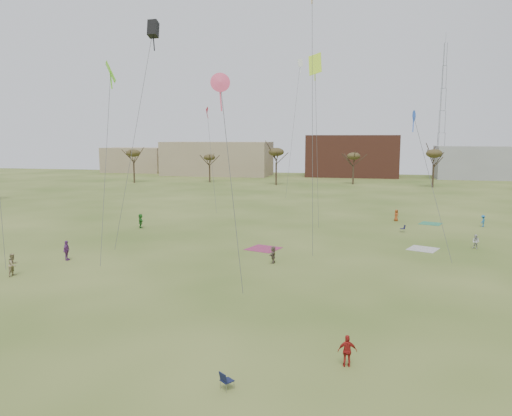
% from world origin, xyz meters
% --- Properties ---
extents(ground, '(260.00, 260.00, 0.00)m').
position_xyz_m(ground, '(0.00, 0.00, 0.00)').
color(ground, '#385219').
rests_on(ground, ground).
extents(spectator_fore_a, '(1.01, 0.55, 1.64)m').
position_xyz_m(spectator_fore_a, '(8.30, -4.20, 0.82)').
color(spectator_fore_a, '#AC201D').
rests_on(spectator_fore_a, ground).
extents(spectator_fore_b, '(0.73, 0.93, 1.89)m').
position_xyz_m(spectator_fore_b, '(-19.36, 6.32, 0.95)').
color(spectator_fore_b, '#978760').
rests_on(spectator_fore_b, ground).
extents(spectator_fore_c, '(0.47, 1.45, 1.56)m').
position_xyz_m(spectator_fore_c, '(0.90, 15.13, 0.78)').
color(spectator_fore_c, brown).
rests_on(spectator_fore_c, ground).
extents(spectator_mid_d, '(0.62, 1.15, 1.86)m').
position_xyz_m(spectator_mid_d, '(-18.12, 11.93, 0.93)').
color(spectator_mid_d, '#763785').
rests_on(spectator_mid_d, ground).
extents(spectator_mid_e, '(0.91, 0.88, 1.48)m').
position_xyz_m(spectator_mid_e, '(20.23, 25.36, 0.74)').
color(spectator_mid_e, '#BDBDBD').
rests_on(spectator_mid_e, ground).
extents(flyer_far_a, '(1.34, 1.71, 1.81)m').
position_xyz_m(flyer_far_a, '(-18.72, 28.72, 0.90)').
color(flyer_far_a, '#2C7A28').
rests_on(flyer_far_a, ground).
extents(flyer_far_b, '(0.89, 0.92, 1.59)m').
position_xyz_m(flyer_far_b, '(13.22, 41.15, 0.80)').
color(flyer_far_b, '#9F451B').
rests_on(flyer_far_b, ground).
extents(flyer_far_c, '(0.99, 1.14, 1.52)m').
position_xyz_m(flyer_far_c, '(23.83, 39.04, 0.76)').
color(flyer_far_c, '#22659C').
rests_on(flyer_far_c, ground).
extents(blanket_cream, '(3.58, 3.58, 0.03)m').
position_xyz_m(blanket_cream, '(14.94, 24.01, 0.00)').
color(blanket_cream, beige).
rests_on(blanket_cream, ground).
extents(blanket_plum, '(3.84, 3.84, 0.03)m').
position_xyz_m(blanket_plum, '(-1.12, 20.57, 0.00)').
color(blanket_plum, '#942D57').
rests_on(blanket_plum, ground).
extents(blanket_olive, '(3.43, 3.43, 0.03)m').
position_xyz_m(blanket_olive, '(17.60, 39.99, 0.00)').
color(blanket_olive, '#30855C').
rests_on(blanket_olive, ground).
extents(camp_chair_center, '(0.73, 0.74, 0.87)m').
position_xyz_m(camp_chair_center, '(3.03, -7.70, 0.26)').
color(camp_chair_center, '#131936').
rests_on(camp_chair_center, ground).
extents(camp_chair_right, '(0.65, 0.61, 0.87)m').
position_xyz_m(camp_chair_right, '(13.53, 33.06, 0.26)').
color(camp_chair_right, '#161438').
rests_on(camp_chair_right, ground).
extents(kites_aloft, '(50.27, 65.41, 23.79)m').
position_xyz_m(kites_aloft, '(-3.38, 26.36, 19.58)').
color(kites_aloft, teal).
rests_on(kites_aloft, ground).
extents(tree_line, '(117.44, 49.32, 8.91)m').
position_xyz_m(tree_line, '(-2.85, 79.12, 7.09)').
color(tree_line, '#3A2B1E').
rests_on(tree_line, ground).
extents(building_tan, '(32.00, 14.00, 10.00)m').
position_xyz_m(building_tan, '(-35.00, 115.00, 5.00)').
color(building_tan, '#937F60').
rests_on(building_tan, ground).
extents(building_brick, '(26.00, 16.00, 12.00)m').
position_xyz_m(building_brick, '(5.00, 120.00, 6.00)').
color(building_brick, brown).
rests_on(building_brick, ground).
extents(building_grey, '(24.00, 12.00, 9.00)m').
position_xyz_m(building_grey, '(40.00, 118.00, 4.50)').
color(building_grey, gray).
rests_on(building_grey, ground).
extents(building_tan_west, '(20.00, 12.00, 8.00)m').
position_xyz_m(building_tan_west, '(-65.00, 122.00, 4.00)').
color(building_tan_west, '#937F60').
rests_on(building_tan_west, ground).
extents(radio_tower, '(1.51, 1.72, 41.00)m').
position_xyz_m(radio_tower, '(30.00, 125.00, 19.21)').
color(radio_tower, '#9EA3A8').
rests_on(radio_tower, ground).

